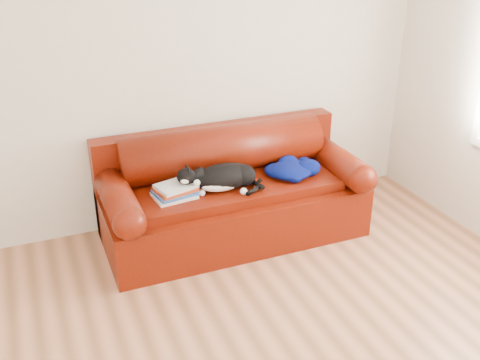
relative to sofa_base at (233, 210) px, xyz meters
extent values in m
cube|color=beige|center=(-0.35, 0.51, 1.06)|extent=(4.50, 0.02, 2.60)
cube|color=#3B0502|center=(0.00, 0.01, -0.03)|extent=(2.10, 0.90, 0.42)
cube|color=#3B0502|center=(0.00, -0.04, 0.21)|extent=(1.66, 0.62, 0.10)
cylinder|color=black|center=(-0.93, -0.32, -0.21)|extent=(0.06, 0.06, 0.05)
cylinder|color=black|center=(0.93, -0.32, -0.21)|extent=(0.06, 0.06, 0.05)
cylinder|color=black|center=(-0.93, 0.34, -0.21)|extent=(0.06, 0.06, 0.05)
cylinder|color=black|center=(0.93, 0.34, -0.21)|extent=(0.06, 0.06, 0.05)
cube|color=#3B0502|center=(0.00, 0.37, 0.19)|extent=(2.10, 0.18, 0.85)
cylinder|color=#3B0502|center=(0.00, 0.26, 0.44)|extent=(1.70, 0.40, 0.40)
cylinder|color=#3B0502|center=(-0.93, 0.01, 0.30)|extent=(0.24, 0.88, 0.24)
sphere|color=#3B0502|center=(-0.93, -0.43, 0.30)|extent=(0.24, 0.24, 0.24)
cylinder|color=#3B0502|center=(0.93, 0.01, 0.30)|extent=(0.24, 0.88, 0.24)
sphere|color=#3B0502|center=(0.93, -0.43, 0.30)|extent=(0.24, 0.24, 0.24)
cube|color=silver|center=(-0.51, -0.09, 0.28)|extent=(0.33, 0.27, 0.02)
cube|color=white|center=(-0.51, -0.09, 0.28)|extent=(0.32, 0.26, 0.02)
cube|color=#1F52AB|center=(-0.51, -0.09, 0.30)|extent=(0.33, 0.27, 0.02)
cube|color=white|center=(-0.51, -0.09, 0.30)|extent=(0.32, 0.26, 0.02)
cube|color=#A93413|center=(-0.51, -0.09, 0.33)|extent=(0.33, 0.28, 0.02)
cube|color=white|center=(-0.51, -0.09, 0.33)|extent=(0.32, 0.27, 0.02)
cube|color=silver|center=(-0.51, -0.09, 0.35)|extent=(0.33, 0.28, 0.02)
cube|color=white|center=(-0.51, -0.09, 0.35)|extent=(0.31, 0.27, 0.02)
ellipsoid|color=black|center=(-0.11, -0.10, 0.36)|extent=(0.54, 0.39, 0.20)
ellipsoid|color=white|center=(-0.15, -0.15, 0.33)|extent=(0.37, 0.24, 0.13)
ellipsoid|color=white|center=(-0.31, -0.08, 0.37)|extent=(0.17, 0.16, 0.12)
ellipsoid|color=black|center=(0.03, -0.13, 0.35)|extent=(0.24, 0.24, 0.17)
ellipsoid|color=black|center=(-0.42, -0.01, 0.43)|extent=(0.17, 0.16, 0.12)
ellipsoid|color=white|center=(-0.44, -0.05, 0.41)|extent=(0.08, 0.07, 0.05)
sphere|color=#BF7272|center=(-0.46, -0.06, 0.41)|extent=(0.02, 0.02, 0.02)
cone|color=black|center=(-0.41, -0.05, 0.48)|extent=(0.07, 0.06, 0.06)
cone|color=black|center=(-0.39, 0.01, 0.48)|extent=(0.07, 0.06, 0.06)
cylinder|color=black|center=(0.12, -0.19, 0.29)|extent=(0.07, 0.17, 0.04)
sphere|color=white|center=(-0.35, -0.09, 0.29)|extent=(0.05, 0.05, 0.05)
sphere|color=white|center=(-0.01, -0.25, 0.29)|extent=(0.05, 0.05, 0.05)
ellipsoid|color=#020B45|center=(0.48, -0.09, 0.32)|extent=(0.40, 0.37, 0.12)
ellipsoid|color=#020B45|center=(0.61, -0.12, 0.33)|extent=(0.25, 0.22, 0.14)
ellipsoid|color=#020B45|center=(0.38, -0.04, 0.31)|extent=(0.25, 0.28, 0.09)
ellipsoid|color=#020B45|center=(0.50, 0.02, 0.33)|extent=(0.20, 0.17, 0.14)
ellipsoid|color=#020B45|center=(0.45, -0.19, 0.31)|extent=(0.16, 0.17, 0.09)
ellipsoid|color=silver|center=(0.55, -0.15, 0.34)|extent=(0.17, 0.07, 0.04)
camera|label=1|loc=(-1.49, -3.79, 2.20)|focal=42.00mm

